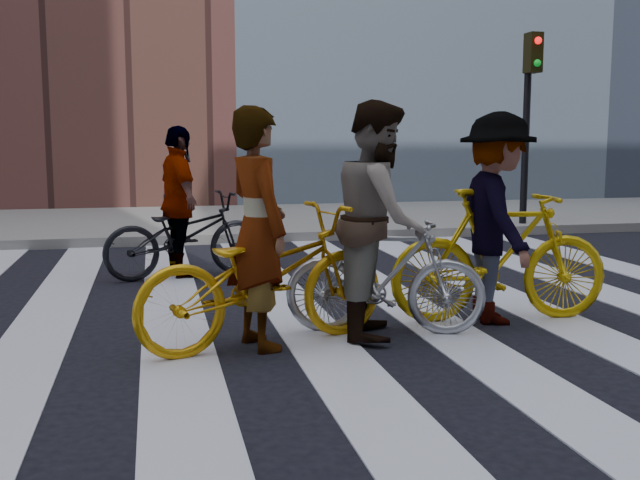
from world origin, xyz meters
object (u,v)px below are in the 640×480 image
object	(u,v)px
bike_silver_mid	(385,275)
rider_left	(258,229)
rider_mid	(380,220)
bike_yellow_right	(500,255)
rider_right	(496,218)
bike_yellow_left	(265,277)
rider_rear	(179,202)
traffic_signal	(529,97)
bike_dark_rear	(185,235)

from	to	relation	value
bike_silver_mid	rider_left	bearing A→B (deg)	116.47
rider_mid	bike_yellow_right	bearing A→B (deg)	-61.52
rider_left	rider_right	world-z (taller)	rider_left
bike_yellow_left	bike_yellow_right	world-z (taller)	bike_yellow_right
bike_yellow_right	rider_mid	size ratio (longest dim) A/B	1.03
bike_yellow_left	rider_right	xyz separation A→B (m)	(2.07, 0.35, 0.37)
bike_yellow_right	rider_left	bearing A→B (deg)	104.86
rider_right	rider_rear	distance (m)	3.78
rider_left	rider_rear	bearing A→B (deg)	-8.49
traffic_signal	bike_yellow_right	distance (m)	6.78
bike_dark_rear	rider_rear	bearing A→B (deg)	75.78
bike_yellow_left	bike_dark_rear	bearing A→B (deg)	-8.49
rider_left	rider_right	bearing A→B (deg)	-97.72
rider_mid	rider_rear	world-z (taller)	rider_mid
bike_yellow_right	bike_dark_rear	size ratio (longest dim) A/B	1.04
rider_mid	traffic_signal	bearing A→B (deg)	-18.39
bike_dark_rear	rider_right	world-z (taller)	rider_right
rider_right	rider_mid	bearing A→B (deg)	106.05
traffic_signal	bike_dark_rear	bearing A→B (deg)	-153.21
bike_yellow_left	bike_yellow_right	bearing A→B (deg)	-97.72
rider_left	bike_silver_mid	bearing A→B (deg)	-99.19
bike_silver_mid	rider_mid	distance (m)	0.46
rider_right	rider_left	bearing A→B (deg)	105.07
bike_silver_mid	rider_left	world-z (taller)	rider_left
rider_mid	rider_right	distance (m)	1.13
bike_yellow_left	bike_dark_rear	distance (m)	3.13
bike_yellow_right	rider_mid	distance (m)	1.24
bike_dark_rear	rider_right	distance (m)	3.77
bike_yellow_right	rider_right	distance (m)	0.33
rider_rear	rider_right	bearing A→B (deg)	-150.76
traffic_signal	bike_yellow_left	xyz separation A→B (m)	(-5.39, -6.06, -1.73)
bike_yellow_right	rider_rear	distance (m)	3.82
bike_silver_mid	traffic_signal	bearing A→B (deg)	-18.08
bike_yellow_left	bike_yellow_right	size ratio (longest dim) A/B	1.07
traffic_signal	rider_left	world-z (taller)	traffic_signal
bike_dark_rear	rider_left	xyz separation A→B (m)	(0.42, -3.10, 0.43)
rider_left	rider_right	size ratio (longest dim) A/B	1.01
bike_silver_mid	rider_mid	world-z (taller)	rider_mid
bike_yellow_left	rider_rear	bearing A→B (deg)	-7.58
bike_yellow_left	rider_mid	size ratio (longest dim) A/B	1.09
rider_mid	rider_rear	xyz separation A→B (m)	(-1.48, 2.95, -0.08)
bike_yellow_left	bike_yellow_right	distance (m)	2.15
bike_yellow_right	rider_rear	world-z (taller)	rider_rear
rider_left	bike_dark_rear	bearing A→B (deg)	-9.39
traffic_signal	rider_rear	world-z (taller)	traffic_signal
rider_right	traffic_signal	bearing A→B (deg)	-24.56
traffic_signal	rider_left	xyz separation A→B (m)	(-5.44, -6.06, -1.36)
rider_left	rider_rear	distance (m)	3.13
bike_yellow_left	rider_rear	size ratio (longest dim) A/B	1.19
rider_mid	bike_dark_rear	bearing A→B (deg)	44.39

